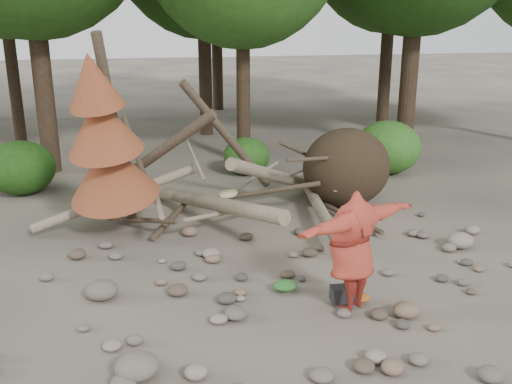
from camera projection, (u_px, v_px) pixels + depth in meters
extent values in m
plane|color=#514C44|center=(295.00, 292.00, 9.90)|extent=(120.00, 120.00, 0.00)
ellipsoid|color=#332619|center=(346.00, 168.00, 14.16)|extent=(2.20, 1.87, 1.98)
cylinder|color=gray|center=(207.00, 202.00, 12.97)|extent=(2.61, 5.11, 1.08)
cylinder|color=gray|center=(278.00, 176.00, 13.71)|extent=(3.18, 3.71, 1.90)
cylinder|color=brown|center=(149.00, 159.00, 13.30)|extent=(3.08, 1.91, 2.49)
cylinder|color=gray|center=(318.00, 205.00, 13.40)|extent=(1.13, 4.98, 0.43)
cylinder|color=brown|center=(228.00, 137.00, 13.77)|extent=(2.39, 1.03, 2.89)
cylinder|color=gray|center=(116.00, 198.00, 12.78)|extent=(3.71, 0.86, 1.20)
cylinder|color=#4C3F30|center=(141.00, 220.00, 12.54)|extent=(1.52, 1.70, 0.49)
cylinder|color=gray|center=(251.00, 180.00, 13.80)|extent=(1.57, 0.85, 0.69)
cylinder|color=#4C3F30|center=(308.00, 156.00, 14.49)|extent=(1.92, 1.25, 1.10)
cylinder|color=gray|center=(194.00, 157.00, 13.11)|extent=(0.37, 1.42, 0.85)
cylinder|color=#4C3F30|center=(346.00, 215.00, 13.30)|extent=(0.79, 2.54, 0.12)
cylinder|color=gray|center=(220.00, 214.00, 12.48)|extent=(1.78, 1.11, 0.29)
cylinder|color=#4C3F30|center=(116.00, 133.00, 12.17)|extent=(0.67, 1.13, 4.35)
cone|color=brown|center=(111.00, 169.00, 12.05)|extent=(2.06, 2.13, 1.86)
cone|color=brown|center=(101.00, 124.00, 11.54)|extent=(1.71, 1.78, 1.65)
cone|color=brown|center=(92.00, 80.00, 11.08)|extent=(1.23, 1.30, 1.41)
cylinder|color=#38281C|center=(36.00, 20.00, 16.36)|extent=(0.56, 0.56, 8.96)
cylinder|color=#38281C|center=(243.00, 51.00, 17.63)|extent=(0.44, 0.44, 7.14)
cylinder|color=#38281C|center=(414.00, 12.00, 19.12)|extent=(0.60, 0.60, 9.45)
cylinder|color=#38281C|center=(9.00, 40.00, 19.97)|extent=(0.42, 0.42, 7.56)
cylinder|color=#38281C|center=(204.00, 25.00, 21.97)|extent=(0.52, 0.52, 8.54)
cylinder|color=#38281C|center=(388.00, 30.00, 23.26)|extent=(0.50, 0.50, 8.12)
cylinder|color=#38281C|center=(217.00, 21.00, 28.13)|extent=(0.54, 0.54, 8.75)
cylinder|color=#38281C|center=(389.00, 30.00, 29.72)|extent=(0.46, 0.46, 7.84)
ellipsoid|color=#204913|center=(21.00, 168.00, 15.22)|extent=(1.80, 1.80, 1.44)
ellipsoid|color=#2A5D1B|center=(247.00, 156.00, 17.17)|extent=(1.40, 1.40, 1.12)
ellipsoid|color=#346E22|center=(388.00, 147.00, 17.25)|extent=(2.00, 2.00, 1.60)
imported|color=#A83226|center=(352.00, 251.00, 8.94)|extent=(2.50, 1.59, 1.98)
cylinder|color=tan|center=(228.00, 194.00, 7.75)|extent=(0.28, 0.29, 0.09)
cube|color=black|center=(343.00, 297.00, 9.45)|extent=(0.41, 0.28, 0.26)
ellipsoid|color=#296127|center=(285.00, 288.00, 9.88)|extent=(0.43, 0.36, 0.16)
ellipsoid|color=#A6541C|center=(361.00, 300.00, 9.50)|extent=(0.33, 0.27, 0.12)
ellipsoid|color=#6D645A|center=(137.00, 366.00, 7.51)|extent=(0.59, 0.53, 0.35)
ellipsoid|color=#7A604C|center=(406.00, 310.00, 9.05)|extent=(0.42, 0.38, 0.25)
ellipsoid|color=gray|center=(460.00, 240.00, 11.76)|extent=(0.55, 0.49, 0.33)
ellipsoid|color=#645C54|center=(102.00, 290.00, 9.62)|extent=(0.55, 0.50, 0.33)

